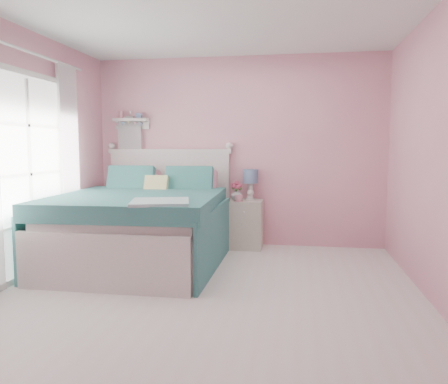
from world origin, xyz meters
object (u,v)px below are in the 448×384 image
(table_lamp, at_px, (251,179))
(teacup, at_px, (238,198))
(nightstand, at_px, (246,224))
(bed, at_px, (144,226))
(vase, at_px, (237,194))

(table_lamp, xyz_separation_m, teacup, (-0.13, -0.24, -0.24))
(nightstand, bearing_deg, teacup, -119.11)
(table_lamp, bearing_deg, nightstand, -117.69)
(nightstand, bearing_deg, table_lamp, 62.31)
(table_lamp, bearing_deg, teacup, -118.54)
(bed, distance_m, teacup, 1.31)
(bed, bearing_deg, table_lamp, 38.16)
(nightstand, bearing_deg, vase, -172.28)
(bed, relative_size, vase, 14.40)
(bed, distance_m, nightstand, 1.44)
(vase, bearing_deg, table_lamp, 33.31)
(table_lamp, xyz_separation_m, vase, (-0.18, -0.12, -0.21))
(nightstand, height_order, vase, vase)
(nightstand, height_order, teacup, teacup)
(nightstand, height_order, table_lamp, table_lamp)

